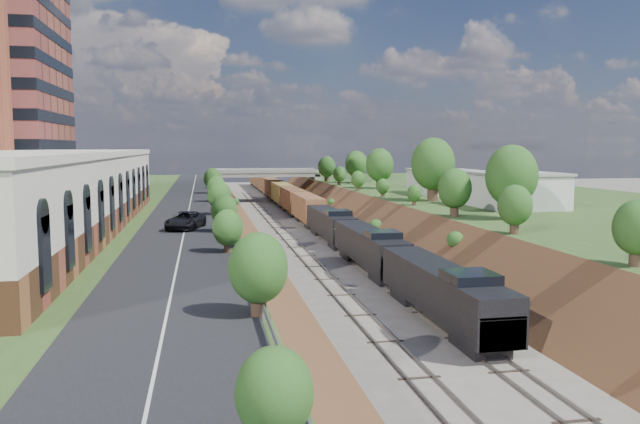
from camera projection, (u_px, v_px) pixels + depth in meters
platform_left at (40, 230)px, 74.30m from camera, size 44.00×180.00×5.00m
platform_right at (547, 218)px, 86.46m from camera, size 44.00×180.00×5.00m
embankment_left at (227, 245)px, 78.62m from camera, size 10.00×180.00×10.00m
embankment_right at (394, 240)px, 82.67m from camera, size 10.00×180.00×10.00m
rail_left_track at (293, 243)px, 80.15m from camera, size 1.58×180.00×0.18m
rail_right_track at (332, 242)px, 81.11m from camera, size 1.58×180.00×0.18m
road at (190, 206)px, 77.26m from camera, size 8.00×180.00×0.10m
guardrail at (223, 202)px, 77.77m from camera, size 0.10×171.00×0.70m
commercial_building at (34, 192)px, 53.10m from camera, size 14.30×62.30×7.00m
overpass at (265, 180)px, 140.72m from camera, size 24.50×8.30×7.40m
white_building_near at (512, 191)px, 76.42m from camera, size 9.00×12.00×4.00m
white_building_far at (441, 182)px, 97.85m from camera, size 8.00×10.00×3.60m
tree_right_large at (511, 176)px, 63.25m from camera, size 5.25×5.25×7.61m
tree_left_crest at (237, 233)px, 38.64m from camera, size 2.45×2.45×3.55m
freight_train at (288, 196)px, 122.93m from camera, size 3.10×174.11×4.62m
suv at (185, 220)px, 55.42m from camera, size 3.92×6.01×1.54m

